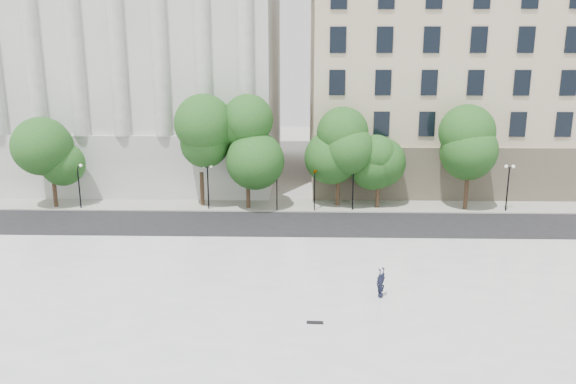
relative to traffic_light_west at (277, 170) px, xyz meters
The scene contains 12 objects.
ground 22.62m from the traffic_light_west, 87.07° to the right, with size 160.00×160.00×0.00m, color #B1AEA7.
plaza 19.63m from the traffic_light_west, 86.61° to the right, with size 44.00×22.00×0.45m, color white.
street 5.74m from the traffic_light_west, 75.13° to the right, with size 60.00×8.00×0.02m, color black.
far_sidewalk 4.12m from the traffic_light_west, 56.11° to the left, with size 60.00×4.00×0.12m, color #AAA79D.
building_west 24.53m from the traffic_light_west, 134.26° to the left, with size 31.50×27.65×25.60m.
building_east 27.92m from the traffic_light_west, 38.16° to the left, with size 36.00×26.15×23.00m.
traffic_light_west is the anchor object (origin of this frame).
traffic_light_east 3.20m from the traffic_light_west, ahead, with size 0.89×1.63×4.15m.
person_lying 19.58m from the traffic_light_west, 70.78° to the right, with size 0.60×0.39×1.64m, color black.
skateboard 21.78m from the traffic_light_west, 82.52° to the right, with size 0.81×0.21×0.08m, color black.
street_trees 2.03m from the traffic_light_west, 62.01° to the left, with size 39.99×5.31×7.91m.
lamp_posts 1.21m from the traffic_light_west, 18.55° to the left, with size 37.52×0.28×4.45m.
Camera 1 is at (0.99, -23.96, 13.17)m, focal length 35.00 mm.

